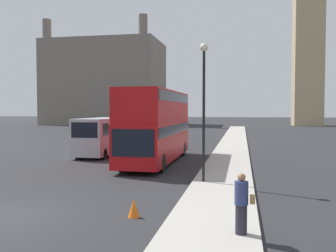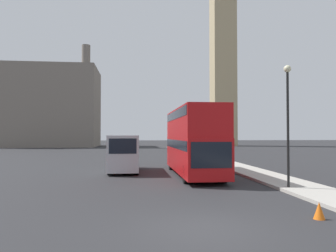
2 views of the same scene
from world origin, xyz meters
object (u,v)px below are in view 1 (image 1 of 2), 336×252
Objects in this scene: red_double_decker_bus at (157,123)px; white_van at (101,136)px; street_lamp at (204,92)px; pedestrian at (242,204)px.

white_van is at bearing 150.60° from red_double_decker_bus.
red_double_decker_bus is at bearing 119.26° from street_lamp.
white_van is 3.90× the size of pedestrian.
red_double_decker_bus is 14.06m from pedestrian.
pedestrian is 7.55m from street_lamp.
white_van is 18.46m from pedestrian.
street_lamp is at bearing 103.79° from pedestrian.
red_double_decker_bus is at bearing 111.73° from pedestrian.
street_lamp reaches higher than pedestrian.
street_lamp is (8.20, -8.94, 2.62)m from white_van.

